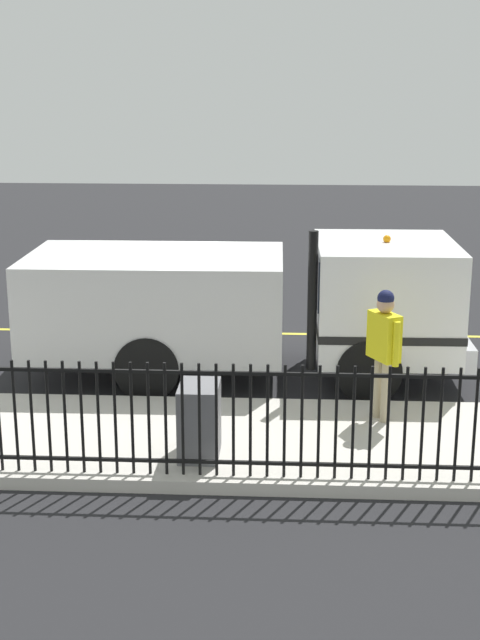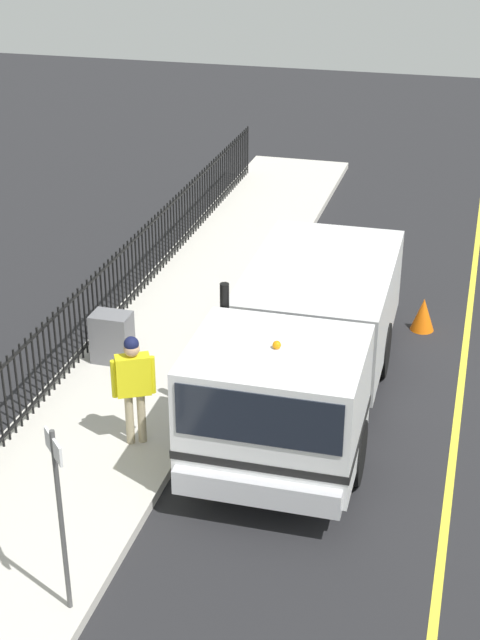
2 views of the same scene
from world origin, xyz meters
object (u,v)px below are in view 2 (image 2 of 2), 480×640
Objects in this scene: street_sign at (59,502)px; worker_standing at (133,379)px; utility_cabinet at (112,337)px; work_truck at (301,346)px; traffic_cone at (423,314)px.

worker_standing is at bearing -81.89° from street_sign.
worker_standing reaches higher than utility_cabinet.
work_truck is at bearing 9.05° from worker_standing.
work_truck is 2.72m from worker_standing.
work_truck reaches higher than worker_standing.
worker_standing is (2.17, 1.63, -0.02)m from work_truck.
utility_cabinet is 6.18m from street_sign.
worker_standing is 2.75× the size of traffic_cone.
traffic_cone is at bearing 26.46° from worker_standing.
street_sign is at bearing -109.67° from worker_standing.
work_truck is 3.63m from utility_cabinet.
traffic_cone is (-5.14, -2.98, -0.29)m from utility_cabinet.
work_truck is 10.48× the size of traffic_cone.
traffic_cone is at bearing -149.91° from utility_cabinet.
utility_cabinet is at bearing -72.52° from street_sign.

